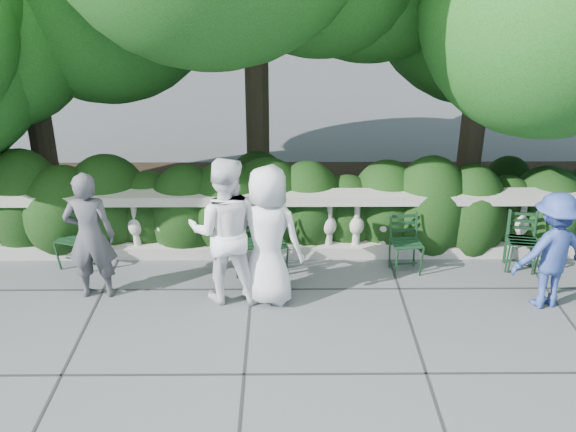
{
  "coord_description": "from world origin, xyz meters",
  "views": [
    {
      "loc": [
        -0.06,
        -6.67,
        4.49
      ],
      "look_at": [
        0.0,
        1.0,
        1.0
      ],
      "focal_mm": 40.0,
      "sensor_mm": 36.0,
      "label": 1
    }
  ],
  "objects_px": {
    "chair_c": "(250,277)",
    "person_woman_grey": "(90,236)",
    "chair_d": "(521,273)",
    "chair_a": "(72,271)",
    "chair_e": "(518,273)",
    "person_casual_man": "(225,231)",
    "chair_b": "(274,277)",
    "person_businessman": "(268,236)",
    "chair_f": "(407,276)",
    "person_older_blue": "(552,251)"
  },
  "relations": [
    {
      "from": "chair_c",
      "to": "person_woman_grey",
      "type": "bearing_deg",
      "value": -179.46
    },
    {
      "from": "chair_c",
      "to": "chair_d",
      "type": "bearing_deg",
      "value": -11.15
    },
    {
      "from": "chair_a",
      "to": "chair_e",
      "type": "xyz_separation_m",
      "value": [
        6.33,
        -0.1,
        0.0
      ]
    },
    {
      "from": "chair_d",
      "to": "person_casual_man",
      "type": "xyz_separation_m",
      "value": [
        -4.1,
        -0.59,
        0.97
      ]
    },
    {
      "from": "chair_d",
      "to": "chair_b",
      "type": "bearing_deg",
      "value": -171.28
    },
    {
      "from": "chair_b",
      "to": "person_businessman",
      "type": "relative_size",
      "value": 0.45
    },
    {
      "from": "chair_b",
      "to": "chair_c",
      "type": "xyz_separation_m",
      "value": [
        -0.34,
        0.0,
        0.0
      ]
    },
    {
      "from": "person_casual_man",
      "to": "chair_c",
      "type": "bearing_deg",
      "value": -115.67
    },
    {
      "from": "person_businessman",
      "to": "chair_d",
      "type": "bearing_deg",
      "value": -145.63
    },
    {
      "from": "chair_a",
      "to": "chair_f",
      "type": "distance_m",
      "value": 4.75
    },
    {
      "from": "chair_c",
      "to": "person_woman_grey",
      "type": "xyz_separation_m",
      "value": [
        -2.0,
        -0.45,
        0.87
      ]
    },
    {
      "from": "chair_f",
      "to": "person_older_blue",
      "type": "height_order",
      "value": "person_older_blue"
    },
    {
      "from": "person_businessman",
      "to": "chair_b",
      "type": "bearing_deg",
      "value": -71.93
    },
    {
      "from": "chair_b",
      "to": "chair_f",
      "type": "xyz_separation_m",
      "value": [
        1.87,
        0.0,
        0.0
      ]
    },
    {
      "from": "person_casual_man",
      "to": "person_woman_grey",
      "type": "bearing_deg",
      "value": -1.03
    },
    {
      "from": "person_businessman",
      "to": "chair_f",
      "type": "bearing_deg",
      "value": -139.3
    },
    {
      "from": "person_woman_grey",
      "to": "chair_b",
      "type": "bearing_deg",
      "value": -172.53
    },
    {
      "from": "chair_a",
      "to": "person_casual_man",
      "type": "distance_m",
      "value": 2.57
    },
    {
      "from": "chair_a",
      "to": "chair_c",
      "type": "bearing_deg",
      "value": 14.95
    },
    {
      "from": "chair_a",
      "to": "chair_c",
      "type": "distance_m",
      "value": 2.55
    },
    {
      "from": "chair_a",
      "to": "chair_d",
      "type": "xyz_separation_m",
      "value": [
        6.37,
        -0.11,
        0.0
      ]
    },
    {
      "from": "chair_c",
      "to": "chair_d",
      "type": "height_order",
      "value": "same"
    },
    {
      "from": "person_casual_man",
      "to": "person_older_blue",
      "type": "bearing_deg",
      "value": 178.53
    },
    {
      "from": "chair_e",
      "to": "person_woman_grey",
      "type": "relative_size",
      "value": 0.49
    },
    {
      "from": "chair_a",
      "to": "person_casual_man",
      "type": "relative_size",
      "value": 0.43
    },
    {
      "from": "chair_c",
      "to": "chair_e",
      "type": "height_order",
      "value": "same"
    },
    {
      "from": "chair_a",
      "to": "chair_d",
      "type": "bearing_deg",
      "value": 17.85
    },
    {
      "from": "chair_b",
      "to": "chair_f",
      "type": "distance_m",
      "value": 1.87
    },
    {
      "from": "chair_c",
      "to": "person_businessman",
      "type": "height_order",
      "value": "person_businessman"
    },
    {
      "from": "chair_a",
      "to": "person_woman_grey",
      "type": "xyz_separation_m",
      "value": [
        0.54,
        -0.62,
        0.87
      ]
    },
    {
      "from": "chair_c",
      "to": "person_older_blue",
      "type": "xyz_separation_m",
      "value": [
        3.83,
        -0.73,
        0.77
      ]
    },
    {
      "from": "chair_b",
      "to": "person_businessman",
      "type": "distance_m",
      "value": 1.09
    },
    {
      "from": "person_older_blue",
      "to": "chair_b",
      "type": "bearing_deg",
      "value": -25.79
    },
    {
      "from": "chair_c",
      "to": "chair_f",
      "type": "distance_m",
      "value": 2.2
    },
    {
      "from": "chair_a",
      "to": "chair_d",
      "type": "distance_m",
      "value": 6.37
    },
    {
      "from": "chair_b",
      "to": "person_woman_grey",
      "type": "bearing_deg",
      "value": 173.71
    },
    {
      "from": "person_businessman",
      "to": "person_casual_man",
      "type": "distance_m",
      "value": 0.55
    },
    {
      "from": "person_older_blue",
      "to": "person_casual_man",
      "type": "bearing_deg",
      "value": -16.94
    },
    {
      "from": "person_businessman",
      "to": "chair_a",
      "type": "bearing_deg",
      "value": 9.22
    },
    {
      "from": "chair_c",
      "to": "chair_f",
      "type": "relative_size",
      "value": 1.0
    },
    {
      "from": "chair_b",
      "to": "person_casual_man",
      "type": "distance_m",
      "value": 1.25
    },
    {
      "from": "chair_d",
      "to": "chair_e",
      "type": "distance_m",
      "value": 0.04
    },
    {
      "from": "chair_d",
      "to": "chair_f",
      "type": "height_order",
      "value": "same"
    },
    {
      "from": "chair_e",
      "to": "person_woman_grey",
      "type": "bearing_deg",
      "value": -163.28
    },
    {
      "from": "person_woman_grey",
      "to": "person_older_blue",
      "type": "xyz_separation_m",
      "value": [
        5.83,
        -0.28,
        -0.09
      ]
    },
    {
      "from": "chair_e",
      "to": "person_older_blue",
      "type": "distance_m",
      "value": 1.11
    },
    {
      "from": "chair_c",
      "to": "chair_d",
      "type": "distance_m",
      "value": 3.83
    },
    {
      "from": "chair_e",
      "to": "chair_d",
      "type": "bearing_deg",
      "value": 7.85
    },
    {
      "from": "chair_b",
      "to": "chair_d",
      "type": "height_order",
      "value": "same"
    },
    {
      "from": "chair_b",
      "to": "person_older_blue",
      "type": "relative_size",
      "value": 0.54
    }
  ]
}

